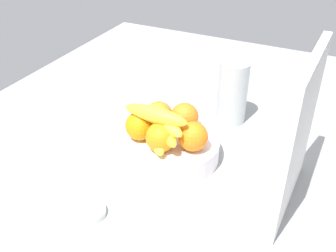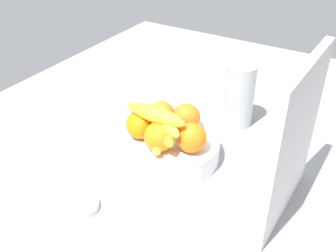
% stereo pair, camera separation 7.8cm
% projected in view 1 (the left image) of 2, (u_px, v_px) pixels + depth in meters
% --- Properties ---
extents(ground_plane, '(1.80, 1.40, 0.03)m').
position_uv_depth(ground_plane, '(175.00, 162.00, 1.06)').
color(ground_plane, gray).
extents(fruit_bowl, '(0.26, 0.26, 0.06)m').
position_uv_depth(fruit_bowl, '(168.00, 148.00, 1.04)').
color(fruit_bowl, white).
rests_on(fruit_bowl, ground_plane).
extents(orange_front_left, '(0.07, 0.07, 0.07)m').
position_uv_depth(orange_front_left, '(185.00, 117.00, 1.05)').
color(orange_front_left, orange).
rests_on(orange_front_left, fruit_bowl).
extents(orange_front_right, '(0.07, 0.07, 0.07)m').
position_uv_depth(orange_front_right, '(159.00, 115.00, 1.06)').
color(orange_front_right, orange).
rests_on(orange_front_right, fruit_bowl).
extents(orange_center, '(0.07, 0.07, 0.07)m').
position_uv_depth(orange_center, '(140.00, 126.00, 1.01)').
color(orange_center, orange).
rests_on(orange_center, fruit_bowl).
extents(orange_back_left, '(0.07, 0.07, 0.07)m').
position_uv_depth(orange_back_left, '(161.00, 137.00, 0.97)').
color(orange_back_left, orange).
rests_on(orange_back_left, fruit_bowl).
extents(orange_back_right, '(0.07, 0.07, 0.07)m').
position_uv_depth(orange_back_right, '(193.00, 136.00, 0.97)').
color(orange_back_right, orange).
rests_on(orange_back_right, fruit_bowl).
extents(banana_bunch, '(0.16, 0.18, 0.11)m').
position_uv_depth(banana_bunch, '(158.00, 125.00, 0.99)').
color(banana_bunch, yellow).
rests_on(banana_bunch, fruit_bowl).
extents(cutting_board, '(0.28, 0.03, 0.36)m').
position_uv_depth(cutting_board, '(299.00, 137.00, 0.82)').
color(cutting_board, white).
rests_on(cutting_board, ground_plane).
extents(thermos_tumbler, '(0.09, 0.09, 0.19)m').
position_uv_depth(thermos_tumbler, '(232.00, 92.00, 1.17)').
color(thermos_tumbler, '#B8C0C2').
rests_on(thermos_tumbler, ground_plane).
extents(jar_lid, '(0.07, 0.07, 0.01)m').
position_uv_depth(jar_lid, '(89.00, 212.00, 0.88)').
color(jar_lid, silver).
rests_on(jar_lid, ground_plane).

